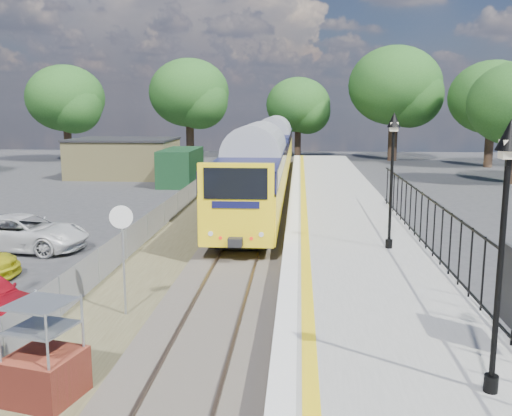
# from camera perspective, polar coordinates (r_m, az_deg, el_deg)

# --- Properties ---
(ground) EXTENTS (120.00, 120.00, 0.00)m
(ground) POSITION_cam_1_polar(r_m,az_deg,el_deg) (14.61, -4.78, -12.81)
(ground) COLOR #2D2D30
(ground) RESTS_ON ground
(track_bed) EXTENTS (5.90, 80.00, 0.29)m
(track_bed) POSITION_cam_1_polar(r_m,az_deg,el_deg) (23.77, -2.24, -3.48)
(track_bed) COLOR #473F38
(track_bed) RESTS_ON ground
(platform) EXTENTS (5.00, 70.00, 0.90)m
(platform) POSITION_cam_1_polar(r_m,az_deg,el_deg) (22.00, 9.46, -3.77)
(platform) COLOR gray
(platform) RESTS_ON ground
(platform_edge) EXTENTS (0.90, 70.00, 0.01)m
(platform_edge) POSITION_cam_1_polar(r_m,az_deg,el_deg) (21.80, 4.08, -2.55)
(platform_edge) COLOR silver
(platform_edge) RESTS_ON platform
(victorian_lamp_south) EXTENTS (0.44, 0.44, 4.60)m
(victorian_lamp_south) POSITION_cam_1_polar(r_m,az_deg,el_deg) (9.94, 23.70, 1.24)
(victorian_lamp_south) COLOR black
(victorian_lamp_south) RESTS_ON platform
(victorian_lamp_north) EXTENTS (0.44, 0.44, 4.60)m
(victorian_lamp_north) POSITION_cam_1_polar(r_m,az_deg,el_deg) (19.57, 13.52, 5.79)
(victorian_lamp_north) COLOR black
(victorian_lamp_north) RESTS_ON platform
(palisade_fence) EXTENTS (0.12, 26.00, 2.00)m
(palisade_fence) POSITION_cam_1_polar(r_m,az_deg,el_deg) (16.56, 19.48, -3.90)
(palisade_fence) COLOR black
(palisade_fence) RESTS_ON platform
(wire_fence) EXTENTS (0.06, 52.00, 1.20)m
(wire_fence) POSITION_cam_1_polar(r_m,az_deg,el_deg) (26.56, -9.68, -1.04)
(wire_fence) COLOR #999EA3
(wire_fence) RESTS_ON ground
(outbuilding) EXTENTS (10.80, 10.10, 3.12)m
(outbuilding) POSITION_cam_1_polar(r_m,az_deg,el_deg) (46.56, -12.07, 4.79)
(outbuilding) COLOR tan
(outbuilding) RESTS_ON ground
(tree_line) EXTENTS (56.80, 43.80, 11.88)m
(tree_line) POSITION_cam_1_polar(r_m,az_deg,el_deg) (55.28, 3.58, 11.08)
(tree_line) COLOR #332319
(tree_line) RESTS_ON ground
(train) EXTENTS (2.82, 40.83, 3.51)m
(train) POSITION_cam_1_polar(r_m,az_deg,el_deg) (40.22, 1.20, 5.37)
(train) COLOR yellow
(train) RESTS_ON ground
(brick_plinth) EXTENTS (1.53, 1.53, 2.05)m
(brick_plinth) POSITION_cam_1_polar(r_m,az_deg,el_deg) (12.07, -20.48, -13.49)
(brick_plinth) COLOR maroon
(brick_plinth) RESTS_ON ground
(speed_sign) EXTENTS (0.62, 0.16, 3.10)m
(speed_sign) POSITION_cam_1_polar(r_m,az_deg,el_deg) (15.69, -13.22, -3.18)
(speed_sign) COLOR #999EA3
(speed_sign) RESTS_ON ground
(car_white) EXTENTS (5.31, 2.82, 1.42)m
(car_white) POSITION_cam_1_polar(r_m,az_deg,el_deg) (24.54, -22.19, -2.32)
(car_white) COLOR silver
(car_white) RESTS_ON ground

